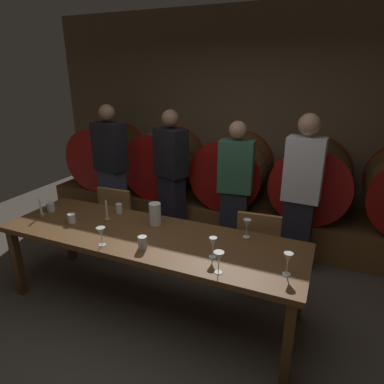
% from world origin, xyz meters
% --- Properties ---
extents(ground_plane, '(7.78, 7.78, 0.00)m').
position_xyz_m(ground_plane, '(0.00, 0.00, 0.00)').
color(ground_plane, '#4C443A').
extents(back_wall, '(5.99, 0.24, 2.92)m').
position_xyz_m(back_wall, '(0.00, 2.63, 1.46)').
color(back_wall, brown).
rests_on(back_wall, ground).
extents(barrel_shelf, '(5.39, 0.90, 0.44)m').
position_xyz_m(barrel_shelf, '(0.00, 2.08, 0.22)').
color(barrel_shelf, brown).
rests_on(barrel_shelf, ground).
extents(wine_barrel_far_left, '(0.91, 0.84, 0.91)m').
position_xyz_m(wine_barrel_far_left, '(-1.99, 2.08, 0.88)').
color(wine_barrel_far_left, '#513319').
rests_on(wine_barrel_far_left, barrel_shelf).
extents(wine_barrel_left, '(0.91, 0.84, 0.91)m').
position_xyz_m(wine_barrel_left, '(-1.01, 2.08, 0.88)').
color(wine_barrel_left, brown).
rests_on(wine_barrel_left, barrel_shelf).
extents(wine_barrel_center, '(0.91, 0.84, 0.91)m').
position_xyz_m(wine_barrel_center, '(0.01, 2.08, 0.88)').
color(wine_barrel_center, brown).
rests_on(wine_barrel_center, barrel_shelf).
extents(wine_barrel_right, '(0.91, 0.84, 0.91)m').
position_xyz_m(wine_barrel_right, '(1.00, 2.08, 0.88)').
color(wine_barrel_right, '#513319').
rests_on(wine_barrel_right, barrel_shelf).
extents(dining_table, '(2.74, 0.83, 0.75)m').
position_xyz_m(dining_table, '(-0.21, 0.24, 0.68)').
color(dining_table, brown).
rests_on(dining_table, ground).
extents(chair_left, '(0.42, 0.42, 0.88)m').
position_xyz_m(chair_left, '(-0.99, 0.91, 0.49)').
color(chair_left, olive).
rests_on(chair_left, ground).
extents(chair_right, '(0.43, 0.43, 0.88)m').
position_xyz_m(chair_right, '(0.64, 0.87, 0.49)').
color(chair_right, olive).
rests_on(chair_right, ground).
extents(guest_far_left, '(0.42, 0.30, 1.74)m').
position_xyz_m(guest_far_left, '(-1.34, 1.27, 0.89)').
color(guest_far_left, '#33384C').
rests_on(guest_far_left, ground).
extents(guest_center_left, '(0.44, 0.36, 1.69)m').
position_xyz_m(guest_center_left, '(-0.60, 1.48, 0.87)').
color(guest_center_left, black).
rests_on(guest_center_left, ground).
extents(guest_center_right, '(0.41, 0.29, 1.61)m').
position_xyz_m(guest_center_right, '(0.21, 1.48, 0.82)').
color(guest_center_right, black).
rests_on(guest_center_right, ground).
extents(guest_far_right, '(0.39, 0.26, 1.72)m').
position_xyz_m(guest_far_right, '(0.94, 1.47, 0.89)').
color(guest_far_right, black).
rests_on(guest_far_right, ground).
extents(candle_left, '(0.05, 0.05, 0.21)m').
position_xyz_m(candle_left, '(-1.39, 0.17, 0.81)').
color(candle_left, olive).
rests_on(candle_left, dining_table).
extents(candle_right, '(0.05, 0.05, 0.23)m').
position_xyz_m(candle_right, '(-0.72, 0.33, 0.81)').
color(candle_right, olive).
rests_on(candle_right, dining_table).
extents(pitcher, '(0.11, 0.11, 0.21)m').
position_xyz_m(pitcher, '(-0.26, 0.46, 0.85)').
color(pitcher, white).
rests_on(pitcher, dining_table).
extents(wine_glass_far_left, '(0.08, 0.08, 0.16)m').
position_xyz_m(wine_glass_far_left, '(-0.47, -0.07, 0.86)').
color(wine_glass_far_left, silver).
rests_on(wine_glass_far_left, dining_table).
extents(wine_glass_left, '(0.06, 0.06, 0.17)m').
position_xyz_m(wine_glass_left, '(0.44, 0.12, 0.86)').
color(wine_glass_left, white).
rests_on(wine_glass_left, dining_table).
extents(wine_glass_center, '(0.08, 0.08, 0.17)m').
position_xyz_m(wine_glass_center, '(0.55, -0.07, 0.87)').
color(wine_glass_center, silver).
rests_on(wine_glass_center, dining_table).
extents(wine_glass_right, '(0.07, 0.07, 0.17)m').
position_xyz_m(wine_glass_right, '(0.60, 0.54, 0.87)').
color(wine_glass_right, silver).
rests_on(wine_glass_right, dining_table).
extents(wine_glass_far_right, '(0.07, 0.07, 0.17)m').
position_xyz_m(wine_glass_far_right, '(1.00, 0.10, 0.87)').
color(wine_glass_far_right, silver).
rests_on(wine_glass_far_right, dining_table).
extents(cup_far_left, '(0.08, 0.08, 0.09)m').
position_xyz_m(cup_far_left, '(-1.40, 0.31, 0.79)').
color(cup_far_left, silver).
rests_on(cup_far_left, dining_table).
extents(cup_center_left, '(0.07, 0.07, 0.09)m').
position_xyz_m(cup_center_left, '(-1.01, 0.17, 0.79)').
color(cup_center_left, white).
rests_on(cup_center_left, dining_table).
extents(cup_center_right, '(0.06, 0.06, 0.10)m').
position_xyz_m(cup_center_right, '(-0.73, 0.54, 0.80)').
color(cup_center_right, white).
rests_on(cup_center_right, dining_table).
extents(cup_far_right, '(0.07, 0.07, 0.10)m').
position_xyz_m(cup_far_right, '(-0.13, 0.02, 0.80)').
color(cup_far_right, silver).
rests_on(cup_far_right, dining_table).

